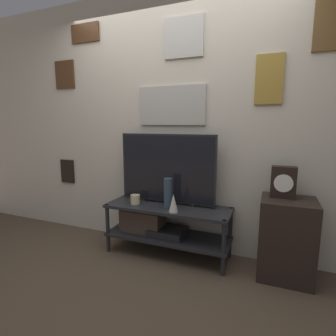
{
  "coord_description": "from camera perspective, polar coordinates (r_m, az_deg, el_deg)",
  "views": [
    {
      "loc": [
        0.95,
        -2.11,
        1.35
      ],
      "look_at": [
        0.0,
        0.25,
        0.91
      ],
      "focal_mm": 28.0,
      "sensor_mm": 36.0,
      "label": 1
    }
  ],
  "objects": [
    {
      "name": "television",
      "position": [
        2.69,
        -0.2,
        -0.1
      ],
      "size": [
        1.02,
        0.05,
        0.72
      ],
      "color": "black",
      "rests_on": "media_console"
    },
    {
      "name": "media_console",
      "position": [
        2.79,
        -2.08,
        -11.82
      ],
      "size": [
        1.27,
        0.43,
        0.52
      ],
      "color": "#232326",
      "rests_on": "ground_plane"
    },
    {
      "name": "mantel_clock",
      "position": [
        2.48,
        23.8,
        -2.82
      ],
      "size": [
        0.2,
        0.11,
        0.28
      ],
      "color": "black",
      "rests_on": "side_table"
    },
    {
      "name": "vase_slim_bronze",
      "position": [
        2.5,
        1.19,
        -7.63
      ],
      "size": [
        0.09,
        0.09,
        0.17
      ],
      "color": "beige",
      "rests_on": "media_console"
    },
    {
      "name": "side_table",
      "position": [
        2.58,
        24.35,
        -13.83
      ],
      "size": [
        0.45,
        0.4,
        0.71
      ],
      "color": "black",
      "rests_on": "ground_plane"
    },
    {
      "name": "wall_back",
      "position": [
        2.8,
        1.93,
        9.95
      ],
      "size": [
        6.4,
        0.08,
        2.7
      ],
      "color": "beige",
      "rests_on": "ground_plane"
    },
    {
      "name": "vase_tall_ceramic",
      "position": [
        2.58,
        -0.0,
        -5.57
      ],
      "size": [
        0.08,
        0.08,
        0.3
      ],
      "color": "#2D4251",
      "rests_on": "media_console"
    },
    {
      "name": "ground_plane",
      "position": [
        2.68,
        -2.23,
        -20.48
      ],
      "size": [
        12.0,
        12.0,
        0.0
      ],
      "primitive_type": "plane",
      "color": "#4C3D2D"
    },
    {
      "name": "candle_jar",
      "position": [
        2.77,
        -7.14,
        -6.79
      ],
      "size": [
        0.1,
        0.1,
        0.1
      ],
      "color": "beige",
      "rests_on": "media_console"
    }
  ]
}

